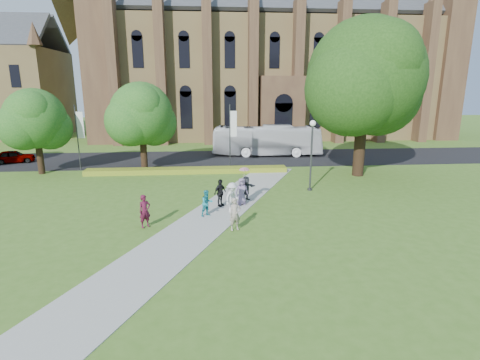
{
  "coord_description": "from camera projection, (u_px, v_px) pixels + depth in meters",
  "views": [
    {
      "loc": [
        -0.0,
        -20.1,
        7.56
      ],
      "look_at": [
        2.0,
        3.74,
        1.6
      ],
      "focal_mm": 28.0,
      "sensor_mm": 36.0,
      "label": 1
    }
  ],
  "objects": [
    {
      "name": "ground",
      "position": [
        211.0,
        224.0,
        21.27
      ],
      "size": [
        160.0,
        160.0,
        0.0
      ],
      "primitive_type": "plane",
      "color": "#446C20",
      "rests_on": "ground"
    },
    {
      "name": "parasol",
      "position": [
        244.0,
        173.0,
        24.27
      ],
      "size": [
        0.74,
        0.74,
        0.6
      ],
      "primitive_type": "imported",
      "rotation": [
        0.0,
        0.0,
        0.08
      ],
      "color": "#EDA7BE",
      "rests_on": "pedestrian_4"
    },
    {
      "name": "footpath",
      "position": [
        210.0,
        217.0,
        22.23
      ],
      "size": [
        15.58,
        28.54,
        0.04
      ],
      "primitive_type": "cube",
      "rotation": [
        0.0,
        0.0,
        -0.44
      ],
      "color": "#B2B2A8",
      "rests_on": "ground"
    },
    {
      "name": "streetlamp",
      "position": [
        312.0,
        147.0,
        27.36
      ],
      "size": [
        0.44,
        0.44,
        5.24
      ],
      "color": "#38383D",
      "rests_on": "ground"
    },
    {
      "name": "pedestrian_2",
      "position": [
        232.0,
        197.0,
        22.99
      ],
      "size": [
        1.29,
        1.37,
        1.86
      ],
      "primitive_type": "imported",
      "rotation": [
        0.0,
        0.0,
        0.89
      ],
      "color": "silver",
      "rests_on": "footpath"
    },
    {
      "name": "tour_coach",
      "position": [
        267.0,
        140.0,
        42.1
      ],
      "size": [
        12.4,
        3.92,
        3.4
      ],
      "primitive_type": "imported",
      "rotation": [
        0.0,
        0.0,
        1.48
      ],
      "color": "white",
      "rests_on": "road"
    },
    {
      "name": "pedestrian_5",
      "position": [
        246.0,
        188.0,
        25.34
      ],
      "size": [
        1.43,
        1.49,
        1.69
      ],
      "primitive_type": "imported",
      "rotation": [
        0.0,
        0.0,
        0.83
      ],
      "color": "#2A2B32",
      "rests_on": "footpath"
    },
    {
      "name": "banner_pole_0",
      "position": [
        231.0,
        132.0,
        35.32
      ],
      "size": [
        0.7,
        0.1,
        6.0
      ],
      "color": "#38383D",
      "rests_on": "ground"
    },
    {
      "name": "flower_hedge",
      "position": [
        187.0,
        170.0,
        33.81
      ],
      "size": [
        18.0,
        1.4,
        0.45
      ],
      "primitive_type": "cube",
      "color": "gold",
      "rests_on": "ground"
    },
    {
      "name": "large_tree",
      "position": [
        365.0,
        77.0,
        30.94
      ],
      "size": [
        9.6,
        9.6,
        13.2
      ],
      "color": "#332114",
      "rests_on": "ground"
    },
    {
      "name": "road",
      "position": [
        209.0,
        159.0,
        40.6
      ],
      "size": [
        160.0,
        10.0,
        0.02
      ],
      "primitive_type": "cube",
      "color": "black",
      "rests_on": "ground"
    },
    {
      "name": "pedestrian_3",
      "position": [
        220.0,
        193.0,
        24.13
      ],
      "size": [
        1.04,
        1.05,
        1.78
      ],
      "primitive_type": "imported",
      "rotation": [
        0.0,
        0.0,
        0.8
      ],
      "color": "black",
      "rests_on": "footpath"
    },
    {
      "name": "pedestrian_4",
      "position": [
        242.0,
        191.0,
        24.45
      ],
      "size": [
        0.95,
        0.71,
        1.77
      ],
      "primitive_type": "imported",
      "rotation": [
        0.0,
        0.0,
        0.18
      ],
      "color": "slate",
      "rests_on": "footpath"
    },
    {
      "name": "car_0",
      "position": [
        14.0,
        156.0,
        38.13
      ],
      "size": [
        4.16,
        2.77,
        1.32
      ],
      "primitive_type": "imported",
      "rotation": [
        0.0,
        0.0,
        1.92
      ],
      "color": "gray",
      "rests_on": "road"
    },
    {
      "name": "cathedral",
      "position": [
        272.0,
        51.0,
        57.36
      ],
      "size": [
        52.6,
        18.25,
        28.0
      ],
      "color": "brown",
      "rests_on": "ground"
    },
    {
      "name": "banner_pole_1",
      "position": [
        78.0,
        134.0,
        34.18
      ],
      "size": [
        0.7,
        0.1,
        6.0
      ],
      "color": "#38383D",
      "rests_on": "ground"
    },
    {
      "name": "street_tree_1",
      "position": [
        141.0,
        114.0,
        33.54
      ],
      "size": [
        5.6,
        5.6,
        8.05
      ],
      "color": "#332114",
      "rests_on": "ground"
    },
    {
      "name": "pedestrian_6",
      "position": [
        235.0,
        214.0,
        20.03
      ],
      "size": [
        0.76,
        0.61,
        1.8
      ],
      "primitive_type": "imported",
      "rotation": [
        0.0,
        0.0,
        0.31
      ],
      "color": "gray",
      "rests_on": "footpath"
    },
    {
      "name": "pedestrian_1",
      "position": [
        207.0,
        203.0,
        22.26
      ],
      "size": [
        0.98,
        0.92,
        1.6
      ],
      "primitive_type": "imported",
      "rotation": [
        0.0,
        0.0,
        0.54
      ],
      "color": "teal",
      "rests_on": "footpath"
    },
    {
      "name": "pedestrian_0",
      "position": [
        145.0,
        211.0,
        20.48
      ],
      "size": [
        0.8,
        0.75,
        1.84
      ],
      "primitive_type": "imported",
      "rotation": [
        0.0,
        0.0,
        0.62
      ],
      "color": "#4D1128",
      "rests_on": "footpath"
    },
    {
      "name": "street_tree_0",
      "position": [
        35.0,
        119.0,
        32.41
      ],
      "size": [
        5.2,
        5.2,
        7.5
      ],
      "color": "#332114",
      "rests_on": "ground"
    }
  ]
}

